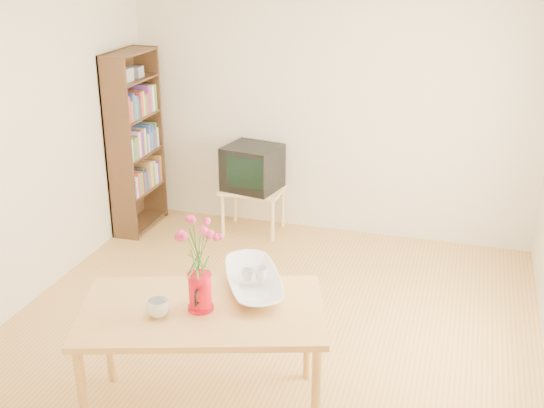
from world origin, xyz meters
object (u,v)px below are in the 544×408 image
(table, at_px, (203,320))
(pitcher, at_px, (200,293))
(television, at_px, (253,167))
(bowl, at_px, (253,253))
(mug, at_px, (158,308))

(table, bearing_deg, pitcher, -132.40)
(pitcher, height_order, television, pitcher)
(bowl, bearing_deg, pitcher, -120.50)
(bowl, height_order, television, bowl)
(table, distance_m, television, 2.88)
(pitcher, bearing_deg, bowl, 48.81)
(pitcher, xyz_separation_m, bowl, (0.21, 0.35, 0.12))
(television, bearing_deg, bowl, -60.69)
(table, bearing_deg, television, 84.46)
(table, relative_size, television, 2.78)
(table, relative_size, mug, 12.00)
(bowl, bearing_deg, television, 108.17)
(pitcher, relative_size, bowl, 0.48)
(pitcher, height_order, mug, pitcher)
(table, bearing_deg, mug, -161.73)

